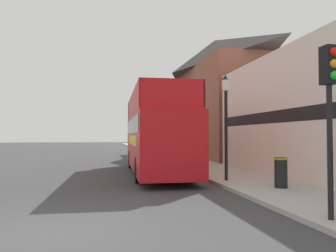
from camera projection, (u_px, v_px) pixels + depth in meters
ground_plane at (90, 159)px, 27.08m from camera, size 144.00×144.00×0.00m
sidewalk at (181, 160)px, 25.50m from camera, size 3.17×108.00×0.14m
brick_terrace_rear at (215, 98)px, 31.46m from camera, size 6.00×18.62×11.17m
tour_bus at (156, 137)px, 16.83m from camera, size 2.84×10.56×4.07m
parked_car_ahead_of_bus at (146, 152)px, 25.24m from camera, size 1.94×4.59×1.39m
traffic_signal at (330, 92)px, 7.13m from camera, size 0.28×0.42×3.79m
lamp_post_nearest at (226, 107)px, 13.40m from camera, size 0.35×0.35×4.32m
lamp_post_second at (173, 112)px, 22.70m from camera, size 0.35×0.35×5.06m
lamp_post_third at (153, 123)px, 32.02m from camera, size 0.35×0.35×4.41m
litter_bin at (281, 172)px, 11.44m from camera, size 0.48×0.48×1.05m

